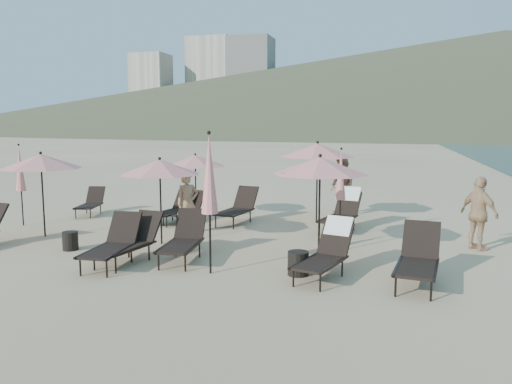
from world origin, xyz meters
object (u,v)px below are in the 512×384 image
(lounger_7, at_px, (185,208))
(umbrella_open_2, at_px, (320,166))
(lounger_10, at_px, (342,211))
(umbrella_open_3, at_px, (195,161))
(side_table_1, at_px, (298,263))
(beachgoer_b, at_px, (342,186))
(lounger_1, at_px, (113,243))
(lounger_3, at_px, (184,239))
(lounger_6, at_px, (91,202))
(umbrella_closed_1, at_px, (341,175))
(side_table_0, at_px, (70,241))
(lounger_8, at_px, (174,208))
(umbrella_closed_0, at_px, (209,175))
(umbrella_closed_2, at_px, (20,169))
(beachgoer_c, at_px, (479,214))
(umbrella_open_0, at_px, (41,161))
(lounger_2, at_px, (131,240))
(umbrella_open_4, at_px, (317,150))
(lounger_5, at_px, (418,258))
(umbrella_open_1, at_px, (160,167))
(lounger_9, at_px, (238,207))
(lounger_4, at_px, (327,250))
(beachgoer_a, at_px, (188,203))

(lounger_7, relative_size, umbrella_open_2, 0.73)
(lounger_10, bearing_deg, umbrella_open_3, -173.17)
(side_table_1, bearing_deg, beachgoer_b, 88.83)
(umbrella_open_3, bearing_deg, lounger_1, -86.08)
(lounger_3, xyz_separation_m, lounger_6, (-5.24, 4.38, -0.07))
(umbrella_closed_1, xyz_separation_m, side_table_0, (-6.02, -3.03, -1.43))
(lounger_3, distance_m, lounger_7, 4.39)
(lounger_7, bearing_deg, lounger_3, -53.68)
(lounger_8, relative_size, beachgoer_b, 0.89)
(umbrella_open_3, xyz_separation_m, beachgoer_b, (4.41, 1.75, -0.87))
(umbrella_closed_0, bearing_deg, lounger_8, 122.10)
(lounger_6, distance_m, umbrella_closed_0, 8.18)
(lounger_6, bearing_deg, umbrella_closed_2, -126.51)
(lounger_6, distance_m, umbrella_closed_2, 2.62)
(umbrella_closed_0, xyz_separation_m, beachgoer_c, (5.44, 3.48, -1.10))
(umbrella_closed_1, bearing_deg, side_table_0, -153.25)
(beachgoer_c, bearing_deg, umbrella_open_0, 56.68)
(side_table_1, bearing_deg, lounger_10, 84.90)
(lounger_2, bearing_deg, umbrella_open_3, 105.63)
(umbrella_open_3, distance_m, umbrella_open_4, 3.83)
(lounger_1, bearing_deg, umbrella_closed_0, -4.83)
(umbrella_open_0, height_order, umbrella_closed_0, umbrella_closed_0)
(umbrella_open_2, bearing_deg, beachgoer_b, 90.35)
(lounger_1, relative_size, side_table_0, 4.16)
(umbrella_closed_0, bearing_deg, beachgoer_b, 75.71)
(lounger_3, bearing_deg, beachgoer_b, 59.98)
(lounger_5, bearing_deg, beachgoer_b, 114.01)
(umbrella_open_1, xyz_separation_m, umbrella_closed_2, (-4.98, 1.01, -0.24))
(lounger_3, distance_m, umbrella_open_3, 5.19)
(lounger_5, relative_size, lounger_7, 1.14)
(lounger_6, height_order, lounger_9, lounger_9)
(side_table_1, xyz_separation_m, beachgoer_c, (3.73, 3.12, 0.64))
(lounger_3, bearing_deg, umbrella_open_0, 158.30)
(lounger_10, distance_m, umbrella_open_2, 3.29)
(lounger_8, height_order, lounger_9, lounger_9)
(lounger_4, height_order, beachgoer_a, beachgoer_a)
(umbrella_open_2, xyz_separation_m, umbrella_open_4, (-0.68, 4.13, 0.14))
(umbrella_open_1, relative_size, side_table_0, 4.92)
(lounger_5, bearing_deg, umbrella_open_2, 149.99)
(umbrella_closed_1, bearing_deg, umbrella_open_0, -165.61)
(umbrella_closed_0, bearing_deg, umbrella_closed_2, 156.67)
(umbrella_closed_0, xyz_separation_m, umbrella_closed_2, (-7.04, 3.04, -0.29))
(umbrella_closed_0, relative_size, umbrella_closed_1, 1.19)
(umbrella_closed_0, bearing_deg, umbrella_open_4, 78.80)
(lounger_1, height_order, lounger_2, lounger_1)
(umbrella_open_0, relative_size, side_table_1, 4.77)
(lounger_10, bearing_deg, lounger_4, -73.59)
(lounger_4, bearing_deg, lounger_7, 153.57)
(lounger_4, bearing_deg, lounger_10, 107.49)
(lounger_2, distance_m, lounger_9, 4.82)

